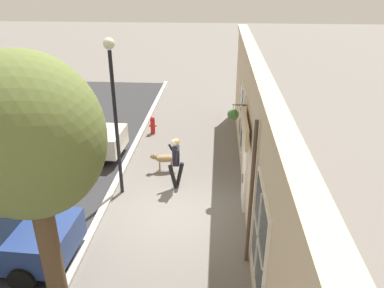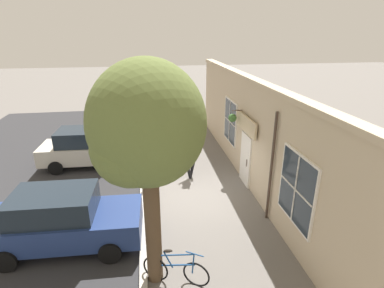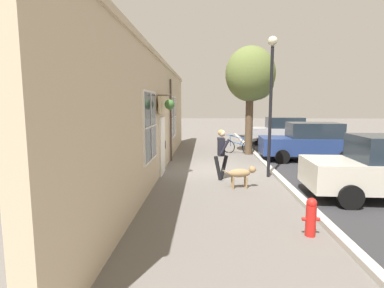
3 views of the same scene
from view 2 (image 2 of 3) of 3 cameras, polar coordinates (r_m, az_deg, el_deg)
ground_plane at (r=11.68m, az=0.66°, el=-9.67°), size 90.00×90.00×0.00m
curb_and_road at (r=12.27m, az=-27.88°, el=-10.65°), size 10.10×28.00×0.12m
storefront_facade at (r=11.37m, az=12.42°, el=0.87°), size 0.95×18.00×4.26m
pedestrian_walking at (r=12.53m, az=-0.33°, el=-2.09°), size 0.54×0.55×1.74m
dog_on_leash at (r=13.66m, az=-3.36°, el=-2.74°), size 1.10×0.40×0.72m
street_tree_by_curb at (r=6.32m, az=-9.20°, el=2.20°), size 2.51×2.26×5.48m
leaning_bicycle at (r=8.04m, az=-3.12°, el=-22.84°), size 1.60×0.76×1.01m
parked_car_nearest_curb at (r=14.60m, az=-19.14°, el=-0.61°), size 4.37×2.07×1.75m
parked_car_mid_block at (r=9.54m, az=-23.46°, el=-13.07°), size 4.37×2.07×1.75m
street_lamp at (r=11.30m, az=-8.68°, el=6.49°), size 0.32×0.32×4.86m
fire_hydrant at (r=16.76m, az=-7.74°, el=1.36°), size 0.34×0.20×0.77m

